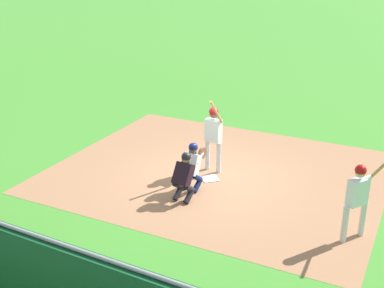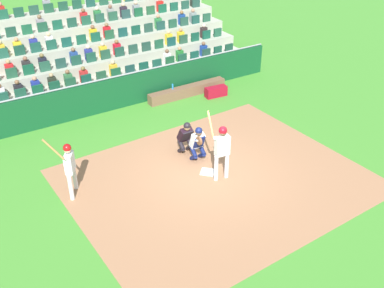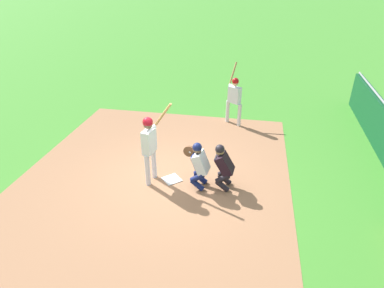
% 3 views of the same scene
% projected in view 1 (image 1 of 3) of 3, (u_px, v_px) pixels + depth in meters
% --- Properties ---
extents(ground_plane, '(160.00, 160.00, 0.00)m').
position_uv_depth(ground_plane, '(210.00, 179.00, 13.63)').
color(ground_plane, '#428A2D').
extents(infield_dirt_patch, '(9.10, 7.58, 0.01)m').
position_uv_depth(infield_dirt_patch, '(218.00, 172.00, 14.04)').
color(infield_dirt_patch, '#A16E4D').
rests_on(infield_dirt_patch, ground_plane).
extents(home_plate_marker, '(0.62, 0.62, 0.02)m').
position_uv_depth(home_plate_marker, '(210.00, 178.00, 13.62)').
color(home_plate_marker, white).
rests_on(home_plate_marker, infield_dirt_patch).
extents(batter_at_plate, '(0.57, 0.73, 2.22)m').
position_uv_depth(batter_at_plate, '(214.00, 132.00, 13.68)').
color(batter_at_plate, silver).
rests_on(batter_at_plate, ground_plane).
extents(catcher_crouching, '(0.49, 0.72, 1.30)m').
position_uv_depth(catcher_crouching, '(193.00, 164.00, 12.79)').
color(catcher_crouching, '#131D50').
rests_on(catcher_crouching, ground_plane).
extents(home_plate_umpire, '(0.48, 0.52, 1.26)m').
position_uv_depth(home_plate_umpire, '(184.00, 175.00, 12.26)').
color(home_plate_umpire, black).
rests_on(home_plate_umpire, ground_plane).
extents(dugout_wall, '(14.17, 0.24, 1.40)m').
position_uv_depth(dugout_wall, '(56.00, 276.00, 8.51)').
color(dugout_wall, '#114826').
rests_on(dugout_wall, ground_plane).
extents(on_deck_batter, '(0.91, 0.64, 2.14)m').
position_uv_depth(on_deck_batter, '(358.00, 194.00, 10.46)').
color(on_deck_batter, silver).
rests_on(on_deck_batter, ground_plane).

